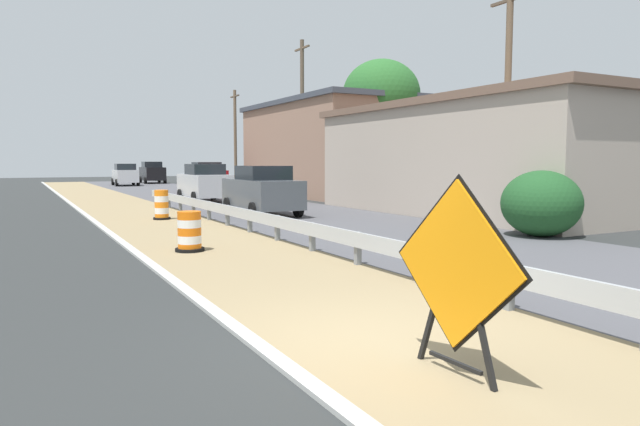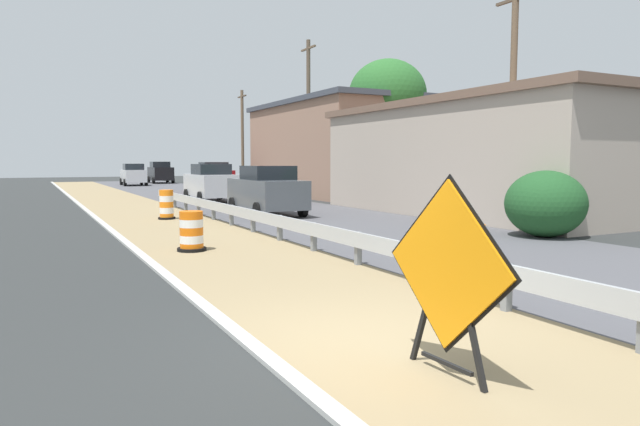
{
  "view_description": "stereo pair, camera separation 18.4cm",
  "coord_description": "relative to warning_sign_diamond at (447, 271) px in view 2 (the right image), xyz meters",
  "views": [
    {
      "loc": [
        -3.71,
        -5.53,
        2.16
      ],
      "look_at": [
        1.66,
        4.42,
        1.13
      ],
      "focal_mm": 31.7,
      "sensor_mm": 36.0,
      "label": 1
    },
    {
      "loc": [
        -3.55,
        -5.62,
        2.16
      ],
      "look_at": [
        1.66,
        4.42,
        1.13
      ],
      "focal_mm": 31.7,
      "sensor_mm": 36.0,
      "label": 2
    }
  ],
  "objects": [
    {
      "name": "car_trailing_far_lane",
      "position": [
        4.87,
        48.98,
        -0.08
      ],
      "size": [
        2.12,
        4.28,
        1.98
      ],
      "rotation": [
        0.0,
        0.0,
        1.54
      ],
      "color": "silver",
      "rests_on": "ground"
    },
    {
      "name": "car_lead_near_lane",
      "position": [
        5.08,
        25.43,
        -0.05
      ],
      "size": [
        2.12,
        4.4,
        2.04
      ],
      "rotation": [
        0.0,
        0.0,
        1.56
      ],
      "color": "silver",
      "rests_on": "ground"
    },
    {
      "name": "roadside_shop_near",
      "position": [
        13.97,
        13.61,
        1.26
      ],
      "size": [
        8.53,
        14.7,
        4.63
      ],
      "color": "#AD9E8E",
      "rests_on": "ground"
    },
    {
      "name": "median_dirt_strip",
      "position": [
        0.62,
        1.26,
        -1.07
      ],
      "size": [
        3.92,
        120.0,
        0.01
      ],
      "primitive_type": "cube",
      "color": "#8E7A56",
      "rests_on": "ground"
    },
    {
      "name": "warning_sign_diamond",
      "position": [
        0.0,
        0.0,
        0.0
      ],
      "size": [
        0.14,
        1.81,
        2.05
      ],
      "rotation": [
        0.0,
        0.0,
        3.2
      ],
      "color": "black",
      "rests_on": "ground"
    },
    {
      "name": "utility_pole_far",
      "position": [
        11.98,
        39.58,
        3.04
      ],
      "size": [
        0.24,
        1.8,
        7.91
      ],
      "color": "brown",
      "rests_on": "ground"
    },
    {
      "name": "car_lead_far_lane",
      "position": [
        4.95,
        17.06,
        -0.07
      ],
      "size": [
        2.18,
        4.83,
        2.0
      ],
      "rotation": [
        0.0,
        0.0,
        1.54
      ],
      "color": "#4C5156",
      "rests_on": "ground"
    },
    {
      "name": "ground_plane",
      "position": [
        -0.14,
        1.26,
        -1.07
      ],
      "size": [
        160.0,
        160.0,
        0.0
      ],
      "primitive_type": "plane",
      "color": "#2B2D2D"
    },
    {
      "name": "guardrail_median",
      "position": [
        2.34,
        1.53,
        -0.55
      ],
      "size": [
        0.18,
        47.57,
        0.71
      ],
      "color": "#ADB2B7",
      "rests_on": "ground"
    },
    {
      "name": "utility_pole_near",
      "position": [
        11.9,
        10.68,
        3.28
      ],
      "size": [
        0.24,
        1.8,
        8.39
      ],
      "color": "brown",
      "rests_on": "ground"
    },
    {
      "name": "traffic_barrel_mid",
      "position": [
        0.91,
        17.07,
        -0.57
      ],
      "size": [
        0.64,
        0.64,
        1.11
      ],
      "color": "orange",
      "rests_on": "ground"
    },
    {
      "name": "curb_near_edge",
      "position": [
        -1.44,
        1.26,
        -1.07
      ],
      "size": [
        0.2,
        120.0,
        0.11
      ],
      "primitive_type": "cube",
      "color": "#ADADA8",
      "rests_on": "ground"
    },
    {
      "name": "roadside_shop_far",
      "position": [
        14.98,
        27.65,
        1.92
      ],
      "size": [
        9.05,
        13.47,
        5.96
      ],
      "color": "#93705B",
      "rests_on": "ground"
    },
    {
      "name": "bush_roadside",
      "position": [
        9.49,
        6.99,
        -0.11
      ],
      "size": [
        2.27,
        2.27,
        1.91
      ],
      "primitive_type": "ellipsoid",
      "color": "#1E4C23",
      "rests_on": "ground"
    },
    {
      "name": "utility_pole_mid",
      "position": [
        11.54,
        26.53,
        3.79
      ],
      "size": [
        0.24,
        1.8,
        9.4
      ],
      "color": "brown",
      "rests_on": "ground"
    },
    {
      "name": "traffic_barrel_close",
      "position": [
        -0.21,
        9.12,
        -0.64
      ],
      "size": [
        0.7,
        0.7,
        0.97
      ],
      "color": "orange",
      "rests_on": "ground"
    },
    {
      "name": "tree_roadside",
      "position": [
        14.74,
        22.83,
        4.88
      ],
      "size": [
        4.41,
        4.41,
        7.96
      ],
      "color": "brown",
      "rests_on": "ground"
    },
    {
      "name": "traffic_barrel_nearest",
      "position": [
        3.28,
        3.26,
        -0.6
      ],
      "size": [
        0.64,
        0.64,
        1.05
      ],
      "color": "orange",
      "rests_on": "ground"
    },
    {
      "name": "car_trailing_near_lane",
      "position": [
        8.27,
        53.74,
        0.01
      ],
      "size": [
        2.23,
        4.71,
        2.16
      ],
      "rotation": [
        0.0,
        0.0,
        -1.61
      ],
      "color": "black",
      "rests_on": "ground"
    },
    {
      "name": "car_mid_far_lane",
      "position": [
        8.01,
        34.45,
        -0.01
      ],
      "size": [
        2.19,
        4.26,
        2.12
      ],
      "rotation": [
        0.0,
        0.0,
        -1.61
      ],
      "color": "maroon",
      "rests_on": "ground"
    }
  ]
}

